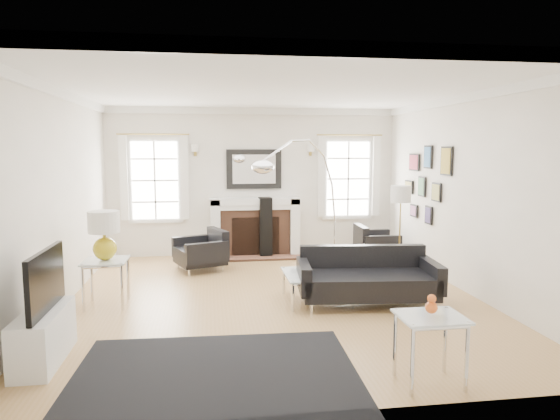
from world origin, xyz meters
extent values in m
plane|color=#AB8047|center=(0.00, 0.00, 0.00)|extent=(6.00, 6.00, 0.00)
cube|color=beige|center=(0.00, 3.00, 1.40)|extent=(5.50, 0.04, 2.80)
cube|color=beige|center=(0.00, -3.00, 1.40)|extent=(5.50, 0.04, 2.80)
cube|color=beige|center=(-2.75, 0.00, 1.40)|extent=(0.04, 6.00, 2.80)
cube|color=beige|center=(2.75, 0.00, 1.40)|extent=(0.04, 6.00, 2.80)
cube|color=white|center=(0.00, 0.00, 2.80)|extent=(5.50, 6.00, 0.02)
cube|color=white|center=(0.00, 0.00, 2.74)|extent=(5.50, 6.00, 0.12)
cube|color=white|center=(-0.75, 2.80, 0.55)|extent=(0.18, 0.38, 1.10)
cube|color=white|center=(0.75, 2.80, 0.55)|extent=(0.18, 0.38, 1.10)
cube|color=white|center=(0.00, 2.80, 1.05)|extent=(1.70, 0.38, 0.12)
cube|color=white|center=(0.00, 2.80, 0.95)|extent=(1.50, 0.34, 0.10)
cube|color=brown|center=(0.00, 2.82, 0.45)|extent=(1.30, 0.30, 0.90)
cube|color=black|center=(0.00, 2.72, 0.38)|extent=(0.90, 0.10, 0.76)
cube|color=brown|center=(0.00, 2.55, 0.02)|extent=(1.70, 0.50, 0.04)
cube|color=black|center=(0.00, 2.96, 1.65)|extent=(1.05, 0.06, 0.75)
cube|color=white|center=(0.00, 2.92, 1.65)|extent=(0.82, 0.02, 0.55)
cube|color=white|center=(-1.85, 2.97, 1.45)|extent=(1.00, 0.05, 1.60)
cube|color=white|center=(-1.85, 2.94, 1.45)|extent=(0.84, 0.02, 1.44)
cube|color=white|center=(-2.40, 2.87, 1.50)|extent=(0.14, 0.05, 1.55)
cube|color=white|center=(-1.30, 2.87, 1.50)|extent=(0.14, 0.05, 1.55)
cube|color=white|center=(1.85, 2.97, 1.45)|extent=(1.00, 0.05, 1.60)
cube|color=white|center=(1.85, 2.94, 1.45)|extent=(0.84, 0.02, 1.44)
cube|color=white|center=(1.30, 2.87, 1.50)|extent=(0.14, 0.05, 1.55)
cube|color=white|center=(2.40, 2.87, 1.50)|extent=(0.14, 0.05, 1.55)
cube|color=black|center=(2.72, 0.60, 1.85)|extent=(0.03, 0.34, 0.44)
cube|color=#A88B2C|center=(2.70, 0.60, 1.85)|extent=(0.01, 0.29, 0.39)
cube|color=black|center=(2.72, 1.25, 1.90)|extent=(0.03, 0.28, 0.38)
cube|color=#376699|center=(2.70, 1.25, 1.90)|extent=(0.01, 0.23, 0.33)
cube|color=black|center=(2.72, 1.80, 1.80)|extent=(0.03, 0.40, 0.30)
cube|color=#A43243|center=(2.70, 1.80, 1.80)|extent=(0.01, 0.35, 0.25)
cube|color=black|center=(2.72, 0.90, 1.35)|extent=(0.03, 0.30, 0.30)
cube|color=#9D9547|center=(2.70, 0.90, 1.35)|extent=(0.01, 0.25, 0.25)
cube|color=black|center=(2.72, 1.45, 1.40)|extent=(0.03, 0.26, 0.34)
cube|color=#4C8057|center=(2.70, 1.45, 1.40)|extent=(0.01, 0.21, 0.29)
cube|color=black|center=(2.72, 2.00, 1.35)|extent=(0.03, 0.32, 0.24)
cube|color=#A18E45|center=(2.70, 2.00, 1.35)|extent=(0.01, 0.27, 0.19)
cube|color=black|center=(2.72, 1.15, 0.95)|extent=(0.03, 0.24, 0.30)
cube|color=#3A2E5C|center=(2.70, 1.15, 0.95)|extent=(0.01, 0.19, 0.25)
cube|color=black|center=(2.72, 1.75, 0.95)|extent=(0.03, 0.28, 0.22)
cube|color=#9B5A84|center=(2.70, 1.75, 0.95)|extent=(0.01, 0.23, 0.17)
cube|color=white|center=(-2.45, -1.70, 0.25)|extent=(0.35, 1.00, 0.50)
cube|color=black|center=(-2.40, -1.70, 0.80)|extent=(0.05, 1.00, 0.58)
cube|color=black|center=(-0.83, -2.35, 0.01)|extent=(2.64, 2.23, 0.01)
cube|color=black|center=(1.19, -0.40, 0.27)|extent=(1.80, 0.98, 0.29)
cube|color=black|center=(1.22, -0.04, 0.48)|extent=(1.73, 0.30, 0.48)
cube|color=black|center=(0.35, -0.32, 0.38)|extent=(0.21, 0.82, 0.36)
cube|color=black|center=(2.02, -0.49, 0.38)|extent=(0.21, 0.82, 0.36)
cube|color=black|center=(-1.03, 1.77, 0.25)|extent=(0.93, 0.93, 0.27)
cube|color=black|center=(-0.72, 1.89, 0.45)|extent=(0.37, 0.72, 0.45)
cube|color=black|center=(-1.15, 2.11, 0.36)|extent=(0.72, 0.35, 0.34)
cube|color=black|center=(-0.90, 1.43, 0.36)|extent=(0.72, 0.35, 0.34)
cube|color=black|center=(2.20, 2.16, 0.24)|extent=(0.70, 0.70, 0.26)
cube|color=black|center=(1.89, 2.17, 0.43)|extent=(0.14, 0.68, 0.43)
cube|color=black|center=(2.19, 1.82, 0.34)|extent=(0.68, 0.13, 0.32)
cube|color=black|center=(2.21, 2.50, 0.34)|extent=(0.68, 0.13, 0.32)
cube|color=silver|center=(0.55, -0.19, 0.37)|extent=(0.86, 0.86, 0.02)
cylinder|color=silver|center=(0.16, -0.58, 0.19)|extent=(0.04, 0.04, 0.38)
cylinder|color=silver|center=(0.94, -0.58, 0.19)|extent=(0.04, 0.04, 0.38)
cylinder|color=silver|center=(0.16, 0.20, 0.19)|extent=(0.04, 0.04, 0.38)
cylinder|color=silver|center=(0.94, 0.20, 0.19)|extent=(0.04, 0.04, 0.38)
cube|color=silver|center=(-2.20, 0.01, 0.60)|extent=(0.55, 0.55, 0.02)
cylinder|color=silver|center=(-2.44, -0.22, 0.30)|extent=(0.04, 0.04, 0.61)
cylinder|color=silver|center=(-1.96, -0.22, 0.30)|extent=(0.04, 0.04, 0.61)
cylinder|color=silver|center=(-2.44, 0.25, 0.30)|extent=(0.04, 0.04, 0.61)
cylinder|color=silver|center=(-1.96, 0.25, 0.30)|extent=(0.04, 0.04, 0.61)
cube|color=silver|center=(1.01, -2.65, 0.60)|extent=(0.56, 0.47, 0.02)
cylinder|color=silver|center=(0.77, -2.84, 0.31)|extent=(0.04, 0.04, 0.61)
cylinder|color=silver|center=(1.25, -2.84, 0.31)|extent=(0.04, 0.04, 0.61)
cylinder|color=silver|center=(0.77, -2.46, 0.31)|extent=(0.04, 0.04, 0.61)
cylinder|color=silver|center=(1.25, -2.46, 0.31)|extent=(0.04, 0.04, 0.61)
sphere|color=#B6A016|center=(-2.20, 0.01, 0.76)|extent=(0.30, 0.30, 0.30)
cylinder|color=#B6A016|center=(-2.20, 0.01, 0.91)|extent=(0.04, 0.04, 0.12)
cylinder|color=white|center=(-2.20, 0.01, 1.10)|extent=(0.40, 0.40, 0.28)
sphere|color=#DC591C|center=(1.01, -2.65, 0.68)|extent=(0.11, 0.11, 0.11)
sphere|color=#DC591C|center=(1.01, -2.65, 0.76)|extent=(0.08, 0.08, 0.08)
cube|color=silver|center=(1.19, 1.39, 0.09)|extent=(0.24, 0.38, 0.19)
ellipsoid|color=silver|center=(-0.12, 0.26, 1.79)|extent=(0.32, 0.32, 0.19)
cylinder|color=#A58839|center=(1.95, 0.45, 0.01)|extent=(0.19, 0.19, 0.03)
cylinder|color=#A58839|center=(1.95, 0.45, 0.66)|extent=(0.02, 0.02, 1.32)
cylinder|color=white|center=(1.95, 0.45, 1.37)|extent=(0.30, 0.30, 0.25)
cube|color=black|center=(0.18, 2.65, 0.57)|extent=(0.24, 0.24, 1.13)
camera|label=1|loc=(-0.86, -6.55, 2.03)|focal=32.00mm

